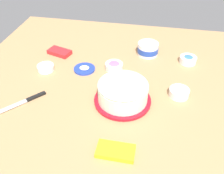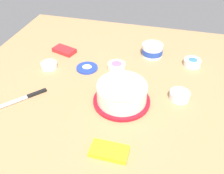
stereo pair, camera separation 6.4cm
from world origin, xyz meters
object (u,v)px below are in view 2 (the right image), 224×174
object	(u,v)px
sprinkle_bowl_pink	(117,66)
sprinkle_bowl_yellow	(180,95)
candy_box_upper	(109,151)
frosted_cake	(122,93)
candy_box_lower	(64,50)
sprinkle_bowl_green	(49,65)
sprinkle_bowl_blue	(192,62)
frosting_tub	(152,50)
spreading_knife	(27,97)
frosting_tub_lid	(87,68)

from	to	relation	value
sprinkle_bowl_pink	sprinkle_bowl_yellow	xyz separation A→B (m)	(-0.35, 0.17, -0.00)
sprinkle_bowl_pink	candy_box_upper	world-z (taller)	sprinkle_bowl_pink
frosted_cake	candy_box_lower	distance (m)	0.57
sprinkle_bowl_pink	candy_box_lower	world-z (taller)	sprinkle_bowl_pink
sprinkle_bowl_green	sprinkle_bowl_blue	distance (m)	0.80
frosting_tub	sprinkle_bowl_green	xyz separation A→B (m)	(0.54, 0.27, -0.02)
frosting_tub	sprinkle_bowl_green	bearing A→B (deg)	27.09
frosted_cake	sprinkle_bowl_pink	world-z (taller)	frosted_cake
spreading_knife	frosting_tub	bearing A→B (deg)	-134.40
frosted_cake	candy_box_upper	xyz separation A→B (m)	(-0.02, 0.30, -0.05)
frosted_cake	sprinkle_bowl_green	bearing A→B (deg)	-21.30
sprinkle_bowl_blue	sprinkle_bowl_yellow	bearing A→B (deg)	79.88
spreading_knife	frosting_tub_lid	bearing A→B (deg)	-122.68
frosting_tub_lid	candy_box_upper	distance (m)	0.58
candy_box_lower	sprinkle_bowl_yellow	bearing A→B (deg)	176.71
candy_box_lower	spreading_knife	bearing A→B (deg)	107.01
frosting_tub_lid	sprinkle_bowl_green	bearing A→B (deg)	11.90
frosted_cake	sprinkle_bowl_yellow	xyz separation A→B (m)	(-0.26, -0.09, -0.04)
frosting_tub	spreading_knife	distance (m)	0.75
frosting_tub	frosting_tub_lid	bearing A→B (deg)	35.03
frosting_tub_lid	candy_box_lower	xyz separation A→B (m)	(0.19, -0.14, 0.01)
candy_box_lower	candy_box_upper	xyz separation A→B (m)	(-0.46, 0.65, -0.00)
spreading_knife	sprinkle_bowl_pink	distance (m)	0.50
candy_box_upper	sprinkle_bowl_blue	bearing A→B (deg)	-112.50
sprinkle_bowl_pink	spreading_knife	bearing A→B (deg)	44.14
frosting_tub_lid	sprinkle_bowl_yellow	bearing A→B (deg)	165.75
frosting_tub	spreading_knife	bearing A→B (deg)	45.60
sprinkle_bowl_blue	candy_box_upper	distance (m)	0.76
spreading_knife	candy_box_upper	bearing A→B (deg)	155.60
frosting_tub	frosting_tub_lid	xyz separation A→B (m)	(0.33, 0.23, -0.03)
sprinkle_bowl_pink	candy_box_upper	xyz separation A→B (m)	(-0.11, 0.56, -0.01)
frosting_tub_lid	spreading_knife	bearing A→B (deg)	57.32
candy_box_lower	sprinkle_bowl_green	bearing A→B (deg)	102.97
spreading_knife	sprinkle_bowl_pink	xyz separation A→B (m)	(-0.36, -0.35, 0.01)
sprinkle_bowl_pink	sprinkle_bowl_yellow	world-z (taller)	same
frosting_tub_lid	sprinkle_bowl_green	world-z (taller)	sprinkle_bowl_green
frosted_cake	sprinkle_bowl_green	size ratio (longest dim) A/B	2.97
sprinkle_bowl_green	sprinkle_bowl_pink	distance (m)	0.38
frosted_cake	candy_box_lower	size ratio (longest dim) A/B	1.97
sprinkle_bowl_green	sprinkle_bowl_pink	xyz separation A→B (m)	(-0.37, -0.08, 0.00)
spreading_knife	candy_box_upper	distance (m)	0.51
frosting_tub_lid	candy_box_lower	world-z (taller)	candy_box_lower
sprinkle_bowl_yellow	sprinkle_bowl_green	bearing A→B (deg)	-6.80
frosted_cake	candy_box_lower	world-z (taller)	frosted_cake
sprinkle_bowl_green	candy_box_lower	bearing A→B (deg)	-94.44
sprinkle_bowl_yellow	candy_box_upper	bearing A→B (deg)	58.20
frosting_tub	sprinkle_bowl_pink	xyz separation A→B (m)	(0.17, 0.19, -0.02)
sprinkle_bowl_pink	candy_box_lower	size ratio (longest dim) A/B	0.72
spreading_knife	sprinkle_bowl_pink	size ratio (longest dim) A/B	1.94
frosting_tub	sprinkle_bowl_blue	bearing A→B (deg)	167.88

